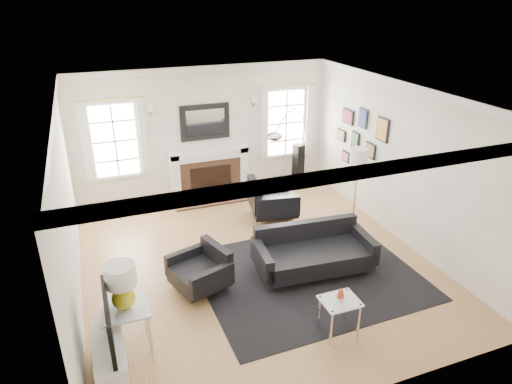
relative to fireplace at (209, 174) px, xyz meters
name	(u,v)px	position (x,y,z in m)	size (l,w,h in m)	color
floor	(255,262)	(0.00, -2.79, -0.54)	(6.00, 6.00, 0.00)	olive
back_wall	(205,133)	(0.00, 0.21, 0.86)	(5.50, 0.04, 2.80)	white
front_wall	(361,296)	(0.00, -5.79, 0.86)	(5.50, 0.04, 2.80)	white
left_wall	(66,214)	(-2.75, -2.79, 0.86)	(0.04, 6.00, 2.80)	white
right_wall	(401,163)	(2.75, -2.79, 0.86)	(0.04, 6.00, 2.80)	white
ceiling	(255,96)	(0.00, -2.79, 2.26)	(5.50, 6.00, 0.02)	white
crown_molding	(255,100)	(0.00, -2.79, 2.20)	(5.50, 6.00, 0.12)	white
fireplace	(209,174)	(0.00, 0.00, 0.00)	(1.70, 0.69, 1.11)	white
mantel_mirror	(205,122)	(0.00, 0.16, 1.11)	(1.05, 0.07, 0.75)	black
window_left	(115,141)	(-1.85, 0.16, 0.92)	(1.24, 0.15, 1.62)	white
window_right	(286,123)	(1.85, 0.16, 0.92)	(1.24, 0.15, 1.62)	white
gallery_wall	(360,136)	(2.72, -1.50, 0.99)	(0.04, 1.73, 1.29)	black
tv_unit	(110,353)	(-2.44, -4.49, -0.21)	(0.35, 1.00, 1.09)	white
area_rug	(308,275)	(0.66, -3.46, -0.54)	(3.34, 2.79, 0.01)	black
sofa	(312,252)	(0.78, -3.34, -0.21)	(1.93, 1.00, 0.61)	black
armchair_left	(202,271)	(-1.00, -3.20, -0.23)	(0.95, 1.01, 0.56)	black
armchair_right	(270,201)	(0.86, -1.36, -0.18)	(1.02, 1.10, 0.65)	black
coffee_table	(300,255)	(0.56, -3.36, -0.20)	(0.84, 0.84, 0.37)	silver
side_table_left	(126,315)	(-2.20, -4.09, -0.03)	(0.56, 0.56, 0.62)	silver
nesting_table	(339,308)	(0.41, -4.81, -0.12)	(0.49, 0.41, 0.53)	silver
gourd_lamp	(121,284)	(-2.20, -4.09, 0.43)	(0.38, 0.38, 0.61)	gold
orange_vase	(341,295)	(0.41, -4.81, 0.08)	(0.10, 0.10, 0.15)	#AF3216
arc_floor_lamp	(291,150)	(1.60, -0.68, 0.57)	(1.45, 1.34, 2.05)	white
stick_floor_lamp	(358,160)	(2.20, -2.28, 0.82)	(0.32, 0.32, 1.57)	gold
speaker_tower	(298,166)	(2.05, -0.14, -0.04)	(0.20, 0.20, 1.01)	black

